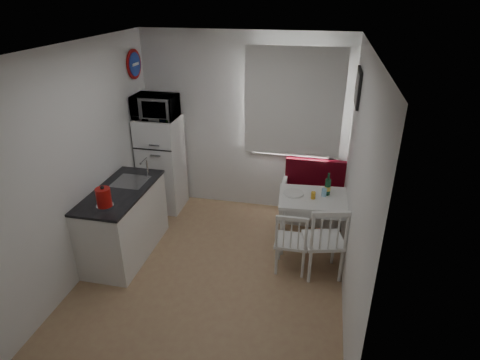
# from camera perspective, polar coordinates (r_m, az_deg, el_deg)

# --- Properties ---
(floor) EXTENTS (3.00, 3.50, 0.02)m
(floor) POSITION_cam_1_polar(r_m,az_deg,el_deg) (4.98, -3.62, -12.82)
(floor) COLOR #A17556
(floor) RESTS_ON ground
(ceiling) EXTENTS (3.00, 3.50, 0.02)m
(ceiling) POSITION_cam_1_polar(r_m,az_deg,el_deg) (3.93, -4.72, 18.39)
(ceiling) COLOR white
(ceiling) RESTS_ON wall_back
(wall_back) EXTENTS (3.00, 0.02, 2.60)m
(wall_back) POSITION_cam_1_polar(r_m,az_deg,el_deg) (5.88, 0.59, 7.92)
(wall_back) COLOR white
(wall_back) RESTS_ON floor
(wall_front) EXTENTS (3.00, 0.02, 2.60)m
(wall_front) POSITION_cam_1_polar(r_m,az_deg,el_deg) (2.90, -13.83, -13.48)
(wall_front) COLOR white
(wall_front) RESTS_ON floor
(wall_left) EXTENTS (0.02, 3.50, 2.60)m
(wall_left) POSITION_cam_1_polar(r_m,az_deg,el_deg) (4.90, -21.25, 2.38)
(wall_left) COLOR white
(wall_left) RESTS_ON floor
(wall_right) EXTENTS (0.02, 3.50, 2.60)m
(wall_right) POSITION_cam_1_polar(r_m,az_deg,el_deg) (4.16, 16.20, -0.95)
(wall_right) COLOR white
(wall_right) RESTS_ON floor
(window) EXTENTS (1.22, 0.06, 1.47)m
(window) POSITION_cam_1_polar(r_m,az_deg,el_deg) (5.66, 7.62, 10.44)
(window) COLOR white
(window) RESTS_ON wall_back
(curtain) EXTENTS (1.35, 0.02, 1.50)m
(curtain) POSITION_cam_1_polar(r_m,az_deg,el_deg) (5.58, 7.58, 10.75)
(curtain) COLOR white
(curtain) RESTS_ON wall_back
(kitchen_counter) EXTENTS (0.62, 1.32, 1.16)m
(kitchen_counter) POSITION_cam_1_polar(r_m,az_deg,el_deg) (5.24, -16.11, -5.68)
(kitchen_counter) COLOR white
(kitchen_counter) RESTS_ON floor
(wall_sign) EXTENTS (0.03, 0.40, 0.40)m
(wall_sign) POSITION_cam_1_polar(r_m,az_deg,el_deg) (5.87, -14.77, 15.64)
(wall_sign) COLOR #193799
(wall_sign) RESTS_ON wall_left
(picture_frame) EXTENTS (0.04, 0.52, 0.42)m
(picture_frame) POSITION_cam_1_polar(r_m,az_deg,el_deg) (4.96, 16.40, 12.53)
(picture_frame) COLOR black
(picture_frame) RESTS_ON wall_right
(bench) EXTENTS (1.22, 0.47, 0.87)m
(bench) POSITION_cam_1_polar(r_m,az_deg,el_deg) (5.95, 11.75, -3.04)
(bench) COLOR white
(bench) RESTS_ON floor
(dining_table) EXTENTS (1.00, 0.74, 0.71)m
(dining_table) POSITION_cam_1_polar(r_m,az_deg,el_deg) (5.18, 10.84, -3.19)
(dining_table) COLOR white
(dining_table) RESTS_ON floor
(chair_left) EXTENTS (0.39, 0.37, 0.44)m
(chair_left) POSITION_cam_1_polar(r_m,az_deg,el_deg) (4.69, 7.32, -8.05)
(chair_left) COLOR white
(chair_left) RESTS_ON floor
(chair_right) EXTENTS (0.54, 0.52, 0.51)m
(chair_right) POSITION_cam_1_polar(r_m,az_deg,el_deg) (4.63, 11.93, -7.74)
(chair_right) COLOR white
(chair_right) RESTS_ON floor
(fridge) EXTENTS (0.57, 0.57, 1.44)m
(fridge) POSITION_cam_1_polar(r_m,az_deg,el_deg) (6.10, -11.03, 2.30)
(fridge) COLOR white
(fridge) RESTS_ON floor
(microwave) EXTENTS (0.59, 0.40, 0.33)m
(microwave) POSITION_cam_1_polar(r_m,az_deg,el_deg) (5.77, -11.96, 10.17)
(microwave) COLOR white
(microwave) RESTS_ON fridge
(kettle) EXTENTS (0.19, 0.19, 0.26)m
(kettle) POSITION_cam_1_polar(r_m,az_deg,el_deg) (4.62, -18.81, -2.35)
(kettle) COLOR #AF110E
(kettle) RESTS_ON kitchen_counter
(wine_bottle) EXTENTS (0.08, 0.08, 0.30)m
(wine_bottle) POSITION_cam_1_polar(r_m,az_deg,el_deg) (5.17, 12.40, -0.56)
(wine_bottle) COLOR #164628
(wine_bottle) RESTS_ON dining_table
(drinking_glass_orange) EXTENTS (0.06, 0.06, 0.09)m
(drinking_glass_orange) POSITION_cam_1_polar(r_m,az_deg,el_deg) (5.08, 10.37, -2.16)
(drinking_glass_orange) COLOR gold
(drinking_glass_orange) RESTS_ON dining_table
(drinking_glass_blue) EXTENTS (0.06, 0.06, 0.11)m
(drinking_glass_blue) POSITION_cam_1_polar(r_m,az_deg,el_deg) (5.17, 11.87, -1.72)
(drinking_glass_blue) COLOR #7EB5D7
(drinking_glass_blue) RESTS_ON dining_table
(plate) EXTENTS (0.26, 0.26, 0.02)m
(plate) POSITION_cam_1_polar(r_m,az_deg,el_deg) (5.17, 7.61, -1.91)
(plate) COLOR white
(plate) RESTS_ON dining_table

